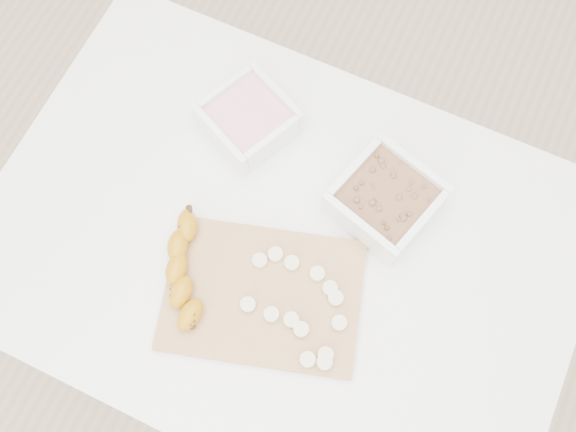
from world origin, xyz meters
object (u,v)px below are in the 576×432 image
at_px(table, 281,258).
at_px(bowl_yogurt, 249,119).
at_px(cutting_board, 263,295).
at_px(banana, 184,272).
at_px(bowl_granola, 385,199).

relative_size(table, bowl_yogurt, 5.46).
bearing_deg(cutting_board, bowl_yogurt, 119.99).
bearing_deg(table, cutting_board, -82.61).
distance_m(cutting_board, banana, 0.13).
bearing_deg(bowl_yogurt, banana, -84.74).
xyz_separation_m(bowl_yogurt, cutting_board, (0.15, -0.27, -0.03)).
distance_m(table, banana, 0.21).
height_order(table, bowl_granola, bowl_granola).
relative_size(bowl_yogurt, bowl_granola, 0.96).
height_order(table, bowl_yogurt, bowl_yogurt).
height_order(table, cutting_board, cutting_board).
distance_m(bowl_granola, cutting_board, 0.26).
bearing_deg(cutting_board, banana, -169.48).
relative_size(cutting_board, banana, 1.63).
bearing_deg(banana, cutting_board, -7.58).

